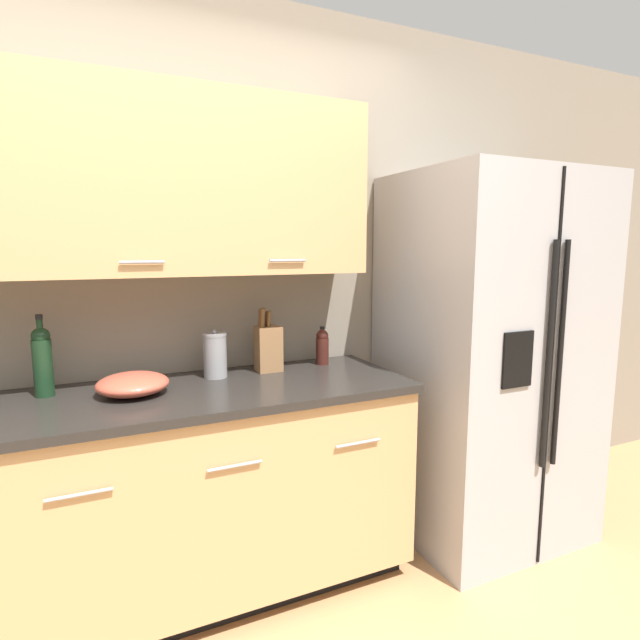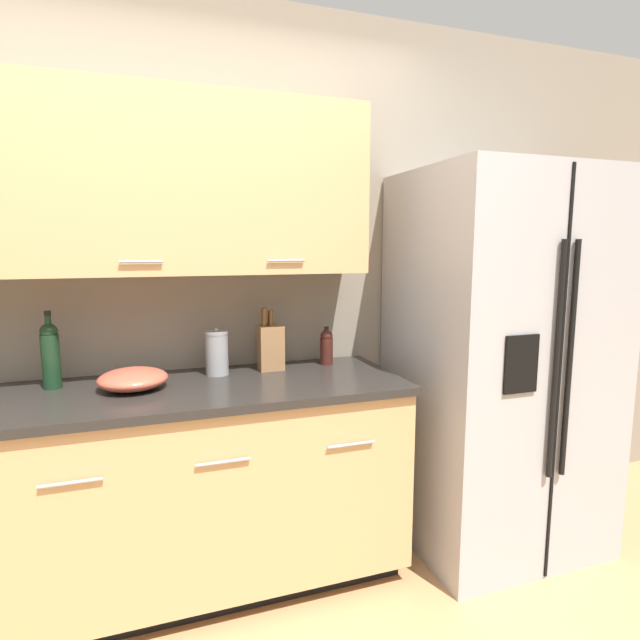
{
  "view_description": "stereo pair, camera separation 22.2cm",
  "coord_description": "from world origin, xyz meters",
  "px_view_note": "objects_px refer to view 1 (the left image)",
  "views": [
    {
      "loc": [
        -0.3,
        -0.95,
        1.47
      ],
      "look_at": [
        0.62,
        1.05,
        1.15
      ],
      "focal_mm": 28.0,
      "sensor_mm": 36.0,
      "label": 1
    },
    {
      "loc": [
        -0.09,
        -1.03,
        1.47
      ],
      "look_at": [
        0.62,
        1.05,
        1.15
      ],
      "focal_mm": 28.0,
      "sensor_mm": 36.0,
      "label": 2
    }
  ],
  "objects_px": {
    "mixing_bowl": "(133,384)",
    "knife_block": "(268,347)",
    "refrigerator": "(486,358)",
    "steel_canister": "(215,355)",
    "wine_bottle": "(42,360)",
    "oil_bottle": "(322,346)"
  },
  "relations": [
    {
      "from": "refrigerator",
      "to": "mixing_bowl",
      "type": "xyz_separation_m",
      "value": [
        -1.7,
        0.11,
        0.03
      ]
    },
    {
      "from": "refrigerator",
      "to": "mixing_bowl",
      "type": "relative_size",
      "value": 6.65
    },
    {
      "from": "knife_block",
      "to": "mixing_bowl",
      "type": "relative_size",
      "value": 1.09
    },
    {
      "from": "knife_block",
      "to": "wine_bottle",
      "type": "distance_m",
      "value": 0.92
    },
    {
      "from": "mixing_bowl",
      "to": "knife_block",
      "type": "bearing_deg",
      "value": 12.97
    },
    {
      "from": "knife_block",
      "to": "steel_canister",
      "type": "height_order",
      "value": "knife_block"
    },
    {
      "from": "mixing_bowl",
      "to": "refrigerator",
      "type": "bearing_deg",
      "value": -3.65
    },
    {
      "from": "wine_bottle",
      "to": "steel_canister",
      "type": "bearing_deg",
      "value": 0.53
    },
    {
      "from": "refrigerator",
      "to": "wine_bottle",
      "type": "relative_size",
      "value": 5.73
    },
    {
      "from": "refrigerator",
      "to": "mixing_bowl",
      "type": "distance_m",
      "value": 1.7
    },
    {
      "from": "oil_bottle",
      "to": "wine_bottle",
      "type": "bearing_deg",
      "value": -178.23
    },
    {
      "from": "refrigerator",
      "to": "oil_bottle",
      "type": "distance_m",
      "value": 0.85
    },
    {
      "from": "wine_bottle",
      "to": "steel_canister",
      "type": "xyz_separation_m",
      "value": [
        0.67,
        0.01,
        -0.04
      ]
    },
    {
      "from": "knife_block",
      "to": "mixing_bowl",
      "type": "xyz_separation_m",
      "value": [
        -0.6,
        -0.14,
        -0.07
      ]
    },
    {
      "from": "steel_canister",
      "to": "knife_block",
      "type": "bearing_deg",
      "value": 3.04
    },
    {
      "from": "steel_canister",
      "to": "oil_bottle",
      "type": "bearing_deg",
      "value": 3.31
    },
    {
      "from": "refrigerator",
      "to": "steel_canister",
      "type": "relative_size",
      "value": 8.56
    },
    {
      "from": "knife_block",
      "to": "oil_bottle",
      "type": "height_order",
      "value": "knife_block"
    },
    {
      "from": "knife_block",
      "to": "steel_canister",
      "type": "bearing_deg",
      "value": -176.96
    },
    {
      "from": "wine_bottle",
      "to": "oil_bottle",
      "type": "relative_size",
      "value": 1.71
    },
    {
      "from": "oil_bottle",
      "to": "mixing_bowl",
      "type": "height_order",
      "value": "oil_bottle"
    },
    {
      "from": "wine_bottle",
      "to": "steel_canister",
      "type": "relative_size",
      "value": 1.49
    }
  ]
}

